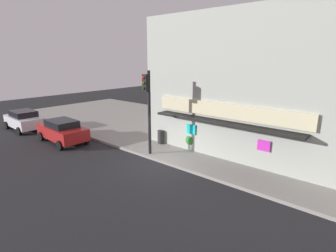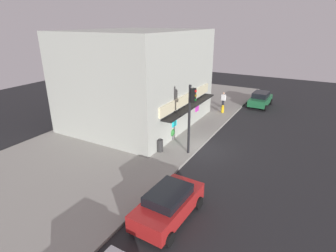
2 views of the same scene
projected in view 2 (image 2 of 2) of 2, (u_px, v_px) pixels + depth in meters
ground_plane at (200, 149)px, 20.64m from camera, size 64.04×64.04×0.00m
sidewalk at (133, 132)px, 23.47m from camera, size 42.69×12.64×0.17m
corner_building at (138, 78)px, 24.49m from camera, size 11.99×10.57×8.23m
traffic_light at (191, 111)px, 18.50m from camera, size 0.32×0.58×4.98m
fire_hydrant at (223, 109)px, 28.15m from camera, size 0.53×0.29×0.81m
trash_can at (160, 146)px, 19.74m from camera, size 0.46×0.46×0.91m
pedestrian at (223, 99)px, 29.62m from camera, size 0.53×0.57×1.71m
potted_plant_by_doorway at (170, 133)px, 21.72m from camera, size 0.73×0.73×0.99m
parked_car_green at (260, 99)px, 30.61m from camera, size 4.09×2.18×1.64m
parked_car_red at (168, 204)px, 13.12m from camera, size 4.28×2.25×1.61m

